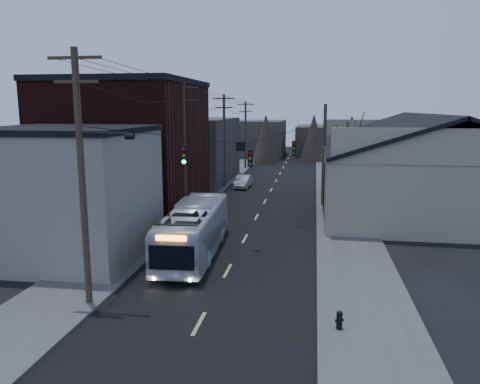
{
  "coord_description": "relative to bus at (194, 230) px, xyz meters",
  "views": [
    {
      "loc": [
        4.21,
        -14.34,
        8.22
      ],
      "look_at": [
        -0.32,
        14.05,
        3.0
      ],
      "focal_mm": 35.0,
      "sensor_mm": 36.0,
      "label": 1
    }
  ],
  "objects": [
    {
      "name": "bus",
      "position": [
        0.0,
        0.0,
        0.0
      ],
      "size": [
        3.01,
        10.56,
        2.91
      ],
      "primitive_type": "imported",
      "rotation": [
        0.0,
        0.0,
        3.2
      ],
      "color": "silver",
      "rests_on": "ground"
    },
    {
      "name": "building_far_right",
      "position": [
        9.34,
        59.64,
        1.05
      ],
      "size": [
        12.0,
        14.0,
        5.0
      ],
      "primitive_type": "cube",
      "color": "#362F2B",
      "rests_on": "ground"
    },
    {
      "name": "sidewalk_left",
      "position": [
        -4.16,
        19.64,
        -1.39
      ],
      "size": [
        4.0,
        110.0,
        0.12
      ],
      "primitive_type": "cube",
      "color": "#474744",
      "rests_on": "ground"
    },
    {
      "name": "road_surface",
      "position": [
        2.34,
        19.64,
        -1.44
      ],
      "size": [
        9.0,
        110.0,
        0.02
      ],
      "primitive_type": "cube",
      "color": "black",
      "rests_on": "ground"
    },
    {
      "name": "sidewalk_right",
      "position": [
        8.84,
        19.64,
        -1.39
      ],
      "size": [
        4.0,
        110.0,
        0.12
      ],
      "primitive_type": "cube",
      "color": "#474744",
      "rests_on": "ground"
    },
    {
      "name": "utility_lines",
      "position": [
        -0.77,
        13.78,
        3.5
      ],
      "size": [
        11.24,
        45.28,
        10.5
      ],
      "color": "#382B1E",
      "rests_on": "ground"
    },
    {
      "name": "fire_hydrant",
      "position": [
        7.64,
        -8.14,
        -0.96
      ],
      "size": [
        0.34,
        0.24,
        0.71
      ],
      "rotation": [
        0.0,
        0.0,
        0.44
      ],
      "color": "black",
      "rests_on": "sidewalk_right"
    },
    {
      "name": "building_left_far",
      "position": [
        -7.16,
        25.64,
        2.05
      ],
      "size": [
        9.0,
        14.0,
        7.0
      ],
      "primitive_type": "cube",
      "color": "#362F2B",
      "rests_on": "ground"
    },
    {
      "name": "bare_tree",
      "position": [
        8.84,
        9.64,
        2.15
      ],
      "size": [
        0.4,
        0.4,
        7.2
      ],
      "primitive_type": "cone",
      "color": "black",
      "rests_on": "ground"
    },
    {
      "name": "warehouse",
      "position": [
        15.34,
        14.64,
        1.24
      ],
      "size": [
        16.16,
        20.6,
        7.73
      ],
      "color": "gray",
      "rests_on": "ground"
    },
    {
      "name": "ground",
      "position": [
        2.34,
        -10.36,
        -1.45
      ],
      "size": [
        160.0,
        160.0,
        0.0
      ],
      "primitive_type": "plane",
      "color": "black",
      "rests_on": "ground"
    },
    {
      "name": "building_far_left",
      "position": [
        -3.66,
        54.64,
        1.55
      ],
      "size": [
        10.0,
        12.0,
        6.0
      ],
      "primitive_type": "cube",
      "color": "#362F2B",
      "rests_on": "ground"
    },
    {
      "name": "parked_car",
      "position": [
        -0.66,
        22.59,
        -0.81
      ],
      "size": [
        1.53,
        3.95,
        1.28
      ],
      "primitive_type": "imported",
      "rotation": [
        0.0,
        0.0,
        -0.05
      ],
      "color": "#A2A4AA",
      "rests_on": "ground"
    },
    {
      "name": "building_clapboard",
      "position": [
        -6.66,
        -1.36,
        2.05
      ],
      "size": [
        8.0,
        8.0,
        7.0
      ],
      "primitive_type": "cube",
      "color": "gray",
      "rests_on": "ground"
    },
    {
      "name": "building_brick",
      "position": [
        -7.66,
        9.64,
        3.55
      ],
      "size": [
        10.0,
        12.0,
        10.0
      ],
      "primitive_type": "cube",
      "color": "black",
      "rests_on": "ground"
    }
  ]
}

